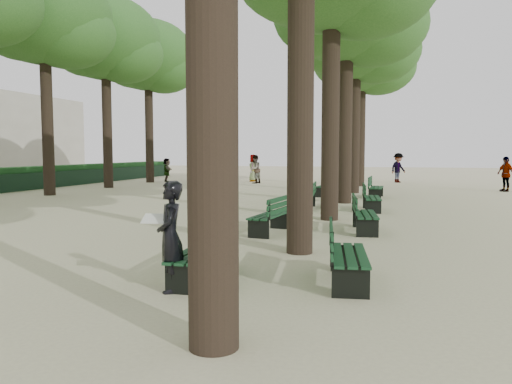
# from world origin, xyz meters

# --- Properties ---
(ground) EXTENTS (120.00, 120.00, 0.00)m
(ground) POSITION_xyz_m (0.00, 0.00, 0.00)
(ground) COLOR beige
(ground) RESTS_ON ground
(tree_central_3) EXTENTS (6.00, 6.00, 9.95)m
(tree_central_3) POSITION_xyz_m (1.50, 13.00, 7.65)
(tree_central_3) COLOR #33261C
(tree_central_3) RESTS_ON ground
(tree_central_4) EXTENTS (6.00, 6.00, 9.95)m
(tree_central_4) POSITION_xyz_m (1.50, 18.00, 7.65)
(tree_central_4) COLOR #33261C
(tree_central_4) RESTS_ON ground
(tree_central_5) EXTENTS (6.00, 6.00, 9.95)m
(tree_central_5) POSITION_xyz_m (1.50, 23.00, 7.65)
(tree_central_5) COLOR #33261C
(tree_central_5) RESTS_ON ground
(tree_far_3) EXTENTS (6.00, 6.00, 10.45)m
(tree_far_3) POSITION_xyz_m (-12.00, 13.00, 8.14)
(tree_far_3) COLOR #33261C
(tree_far_3) RESTS_ON ground
(tree_far_4) EXTENTS (6.00, 6.00, 10.45)m
(tree_far_4) POSITION_xyz_m (-12.00, 18.00, 8.14)
(tree_far_4) COLOR #33261C
(tree_far_4) RESTS_ON ground
(tree_far_5) EXTENTS (6.00, 6.00, 10.45)m
(tree_far_5) POSITION_xyz_m (-12.00, 23.00, 8.14)
(tree_far_5) COLOR #33261C
(tree_far_5) RESTS_ON ground
(bench_left_0) EXTENTS (0.69, 1.83, 0.92)m
(bench_left_0) POSITION_xyz_m (0.37, 0.48, 0.27)
(bench_left_0) COLOR black
(bench_left_0) RESTS_ON ground
(bench_left_1) EXTENTS (0.76, 1.85, 0.92)m
(bench_left_1) POSITION_xyz_m (0.37, 5.16, 0.27)
(bench_left_1) COLOR black
(bench_left_1) RESTS_ON ground
(bench_left_2) EXTENTS (0.69, 1.83, 0.92)m
(bench_left_2) POSITION_xyz_m (0.37, 10.66, 0.27)
(bench_left_2) COLOR black
(bench_left_2) RESTS_ON ground
(bench_left_3) EXTENTS (0.76, 1.85, 0.92)m
(bench_left_3) POSITION_xyz_m (0.37, 15.90, 0.27)
(bench_left_3) COLOR black
(bench_left_3) RESTS_ON ground
(bench_right_0) EXTENTS (0.79, 1.86, 0.92)m
(bench_right_0) POSITION_xyz_m (2.63, 0.89, 0.27)
(bench_right_0) COLOR black
(bench_right_0) RESTS_ON ground
(bench_right_1) EXTENTS (0.79, 1.86, 0.92)m
(bench_right_1) POSITION_xyz_m (2.63, 5.97, 0.27)
(bench_right_1) COLOR black
(bench_right_1) RESTS_ON ground
(bench_right_2) EXTENTS (0.74, 1.85, 0.92)m
(bench_right_2) POSITION_xyz_m (2.63, 10.58, 0.27)
(bench_right_2) COLOR black
(bench_right_2) RESTS_ON ground
(bench_right_3) EXTENTS (0.64, 1.82, 0.92)m
(bench_right_3) POSITION_xyz_m (2.63, 15.61, 0.27)
(bench_right_3) COLOR black
(bench_right_3) RESTS_ON ground
(man_with_map) EXTENTS (0.70, 0.71, 1.60)m
(man_with_map) POSITION_xyz_m (0.19, -0.19, 0.80)
(man_with_map) COLOR black
(man_with_map) RESTS_ON ground
(pedestrian_c) EXTENTS (0.83, 1.08, 1.77)m
(pedestrian_c) POSITION_xyz_m (8.82, 20.78, 0.89)
(pedestrian_c) COLOR #262628
(pedestrian_c) RESTS_ON ground
(pedestrian_b) EXTENTS (1.09, 1.19, 1.92)m
(pedestrian_b) POSITION_xyz_m (3.71, 27.04, 0.96)
(pedestrian_b) COLOR #262628
(pedestrian_b) RESTS_ON ground
(pedestrian_d) EXTENTS (0.45, 0.92, 1.82)m
(pedestrian_d) POSITION_xyz_m (-5.70, 25.65, 0.91)
(pedestrian_d) COLOR #262628
(pedestrian_d) RESTS_ON ground
(pedestrian_e) EXTENTS (1.07, 1.39, 1.57)m
(pedestrian_e) POSITION_xyz_m (-11.20, 23.86, 0.79)
(pedestrian_e) COLOR #262628
(pedestrian_e) RESTS_ON ground
(pedestrian_a) EXTENTS (0.62, 0.94, 1.80)m
(pedestrian_a) POSITION_xyz_m (-5.07, 23.73, 0.90)
(pedestrian_a) COLOR #262628
(pedestrian_a) RESTS_ON ground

